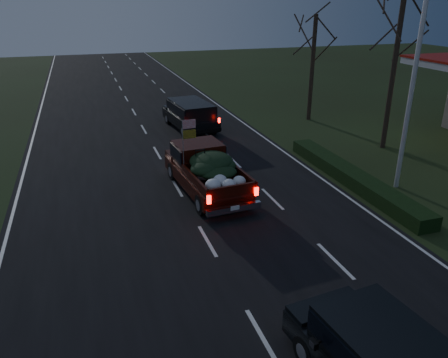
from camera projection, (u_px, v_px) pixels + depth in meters
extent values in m
plane|color=black|center=(207.00, 241.00, 15.33)|extent=(120.00, 120.00, 0.00)
cube|color=black|center=(207.00, 241.00, 15.33)|extent=(14.00, 120.00, 0.02)
cube|color=black|center=(352.00, 177.00, 20.10)|extent=(1.00, 10.00, 0.60)
cylinder|color=silver|center=(412.00, 87.00, 18.11)|extent=(0.20, 0.20, 9.00)
cylinder|color=black|center=(393.00, 72.00, 23.46)|extent=(0.28, 0.28, 8.50)
cylinder|color=black|center=(312.00, 69.00, 29.61)|extent=(0.28, 0.28, 7.00)
cube|color=#350E07|center=(206.00, 177.00, 19.11)|extent=(2.60, 5.59, 0.60)
cube|color=#350E07|center=(198.00, 153.00, 19.64)|extent=(2.14, 1.89, 0.98)
cube|color=black|center=(198.00, 151.00, 19.60)|extent=(2.24, 1.79, 0.60)
cube|color=#350E07|center=(218.00, 182.00, 17.79)|extent=(2.25, 3.19, 0.07)
ellipsoid|color=black|center=(214.00, 166.00, 18.08)|extent=(1.89, 2.09, 0.65)
cylinder|color=gray|center=(183.00, 146.00, 18.17)|extent=(0.03, 0.03, 2.17)
cube|color=red|center=(189.00, 124.00, 17.93)|extent=(0.56, 0.07, 0.37)
cube|color=gold|center=(189.00, 134.00, 18.09)|extent=(0.56, 0.07, 0.37)
cube|color=black|center=(190.00, 119.00, 28.43)|extent=(2.67, 5.38, 0.65)
cube|color=black|center=(191.00, 109.00, 27.93)|extent=(2.40, 3.97, 0.86)
cube|color=black|center=(191.00, 107.00, 27.89)|extent=(2.50, 3.87, 0.52)
cube|color=black|center=(314.00, 344.00, 9.13)|extent=(0.12, 0.23, 0.16)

